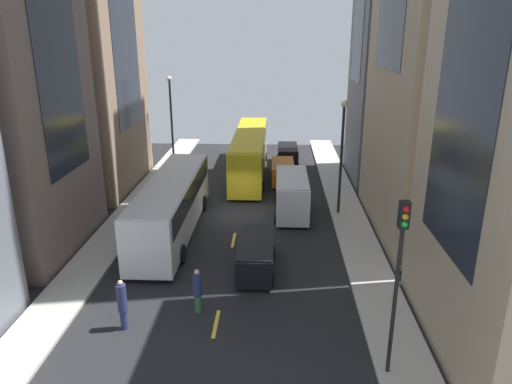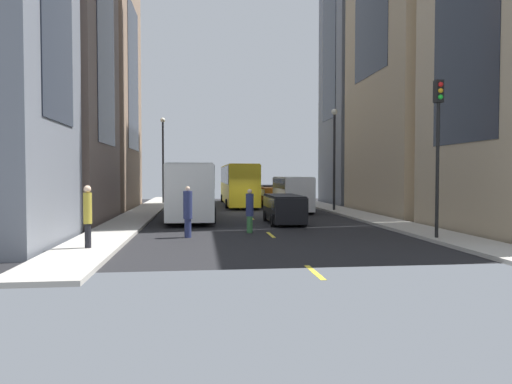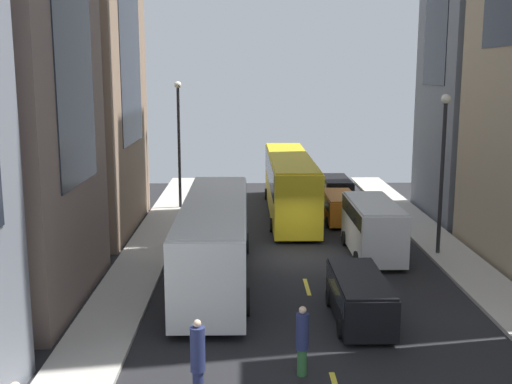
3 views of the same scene
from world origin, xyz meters
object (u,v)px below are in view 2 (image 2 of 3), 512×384
object	(u,v)px
traffic_light_near_corner	(438,130)
car_black_0	(269,192)
city_bus_white	(192,186)
car_black_1	(284,207)
pedestrian_waiting_curb	(188,211)
pedestrian_walking_far	(88,214)
car_orange_2	(271,195)
pedestrian_crossing_near	(250,210)
streetcar_yellow	(238,181)
delivery_van_white	(292,191)

from	to	relation	value
traffic_light_near_corner	car_black_0	bearing A→B (deg)	96.22
city_bus_white	car_black_1	xyz separation A→B (m)	(5.18, -4.48, -1.06)
pedestrian_waiting_curb	car_black_1	bearing A→B (deg)	21.49
pedestrian_walking_far	traffic_light_near_corner	bearing A→B (deg)	174.17
car_orange_2	pedestrian_crossing_near	size ratio (longest dim) A/B	2.14
car_black_1	pedestrian_crossing_near	bearing A→B (deg)	-120.25
pedestrian_crossing_near	pedestrian_waiting_curb	xyz separation A→B (m)	(-2.84, -1.34, 0.09)
pedestrian_crossing_near	streetcar_yellow	bearing A→B (deg)	-55.36
delivery_van_white	car_black_1	distance (m)	8.24
car_orange_2	traffic_light_near_corner	bearing A→B (deg)	-81.14
pedestrian_waiting_curb	traffic_light_near_corner	distance (m)	10.99
pedestrian_waiting_curb	pedestrian_walking_far	bearing A→B (deg)	-158.23
city_bus_white	delivery_van_white	size ratio (longest dim) A/B	2.19
car_orange_2	streetcar_yellow	bearing A→B (deg)	141.57
delivery_van_white	pedestrian_waiting_curb	xyz separation A→B (m)	(-7.20, -13.30, -0.34)
streetcar_yellow	delivery_van_white	distance (m)	9.65
car_orange_2	pedestrian_walking_far	distance (m)	25.76
car_black_0	pedestrian_waiting_curb	bearing A→B (deg)	-105.80
streetcar_yellow	car_black_0	size ratio (longest dim) A/B	3.36
city_bus_white	pedestrian_crossing_near	distance (m)	8.99
traffic_light_near_corner	delivery_van_white	bearing A→B (deg)	100.81
car_orange_2	pedestrian_crossing_near	distance (m)	19.21
car_black_0	delivery_van_white	bearing A→B (deg)	-89.87
car_black_1	traffic_light_near_corner	world-z (taller)	traffic_light_near_corner
delivery_van_white	car_orange_2	bearing A→B (deg)	94.34
streetcar_yellow	pedestrian_waiting_curb	xyz separation A→B (m)	(-3.91, -22.35, -0.95)
pedestrian_waiting_curb	streetcar_yellow	bearing A→B (deg)	55.68
delivery_van_white	car_orange_2	size ratio (longest dim) A/B	1.30
car_black_0	car_black_1	xyz separation A→B (m)	(-2.00, -20.00, -0.07)
delivery_van_white	car_orange_2	world-z (taller)	delivery_van_white
pedestrian_walking_far	car_black_0	bearing A→B (deg)	-120.96
car_orange_2	traffic_light_near_corner	size ratio (longest dim) A/B	0.69
city_bus_white	pedestrian_crossing_near	world-z (taller)	city_bus_white
city_bus_white	car_black_0	xyz separation A→B (m)	(7.18, 15.52, -0.99)
delivery_van_white	car_black_0	size ratio (longest dim) A/B	1.34
car_black_1	pedestrian_crossing_near	world-z (taller)	pedestrian_crossing_near
delivery_van_white	traffic_light_near_corner	world-z (taller)	traffic_light_near_corner
car_black_0	car_black_1	world-z (taller)	car_black_0
delivery_van_white	traffic_light_near_corner	distance (m)	16.22
car_orange_2	pedestrian_crossing_near	world-z (taller)	pedestrian_crossing_near
pedestrian_crossing_near	delivery_van_white	bearing A→B (deg)	-72.45
car_black_0	pedestrian_crossing_near	world-z (taller)	pedestrian_crossing_near
streetcar_yellow	car_orange_2	size ratio (longest dim) A/B	3.26
delivery_van_white	pedestrian_waiting_curb	distance (m)	15.13
city_bus_white	delivery_van_white	bearing A→B (deg)	25.83
pedestrian_walking_far	car_orange_2	bearing A→B (deg)	-123.89
streetcar_yellow	pedestrian_crossing_near	xyz separation A→B (m)	(-1.07, -21.02, -1.04)
city_bus_white	traffic_light_near_corner	bearing A→B (deg)	-50.01
pedestrian_waiting_curb	traffic_light_near_corner	bearing A→B (deg)	-37.37
delivery_van_white	car_orange_2	xyz separation A→B (m)	(-0.52, 6.86, -0.56)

